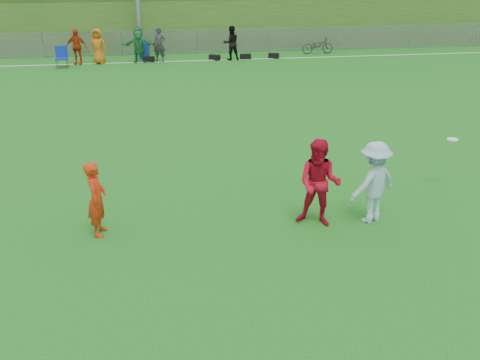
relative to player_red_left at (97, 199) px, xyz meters
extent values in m
plane|color=#135E13|center=(3.38, -0.48, -0.78)|extent=(120.00, 120.00, 0.00)
cube|color=white|center=(3.38, 17.52, -0.78)|extent=(60.00, 0.10, 0.01)
cube|color=gray|center=(3.38, 19.52, -0.18)|extent=(58.00, 0.02, 1.20)
cube|color=gray|center=(3.38, 19.52, 0.47)|extent=(58.00, 0.04, 0.04)
cube|color=#214A14|center=(3.38, 30.52, 0.72)|extent=(120.00, 18.00, 3.00)
imported|color=#B32F0C|center=(-2.64, 17.52, 0.07)|extent=(1.04, 0.56, 1.69)
imported|color=#C16012|center=(-1.61, 17.52, 0.07)|extent=(0.92, 0.69, 1.69)
imported|color=#1E7238|center=(0.36, 17.52, 0.07)|extent=(1.58, 0.53, 1.69)
imported|color=#2E2E30|center=(1.38, 17.52, 0.07)|extent=(0.70, 0.54, 1.69)
imported|color=black|center=(4.98, 17.52, 0.07)|extent=(0.90, 0.75, 1.69)
cube|color=black|center=(0.81, 17.62, -0.65)|extent=(0.59, 0.36, 0.26)
cube|color=black|center=(4.14, 17.62, -0.65)|extent=(0.60, 0.56, 0.26)
cube|color=black|center=(5.74, 17.62, -0.65)|extent=(0.56, 0.30, 0.26)
cube|color=black|center=(7.22, 17.62, -0.65)|extent=(0.61, 0.44, 0.26)
imported|color=red|center=(0.00, 0.00, 0.00)|extent=(0.42, 0.60, 1.56)
imported|color=#AB0B20|center=(4.48, -0.24, 0.15)|extent=(1.12, 1.03, 1.86)
imported|color=#96BDD0|center=(5.63, -0.26, 0.11)|extent=(1.31, 1.07, 1.77)
cylinder|color=white|center=(8.11, 1.20, 0.42)|extent=(0.26, 0.26, 0.02)
cylinder|color=#0E309F|center=(0.56, 18.43, -0.37)|extent=(0.68, 0.68, 0.83)
cube|color=#0F2AA9|center=(-3.27, 16.72, -0.34)|extent=(0.57, 0.57, 0.06)
cube|color=#0F2AA9|center=(-3.29, 16.98, -0.06)|extent=(0.55, 0.07, 0.55)
imported|color=#2C2C2F|center=(9.81, 18.50, -0.33)|extent=(1.72, 0.66, 0.89)
camera|label=1|loc=(1.43, -9.84, 4.60)|focal=40.00mm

